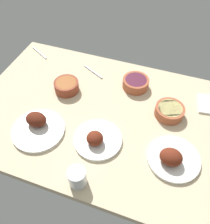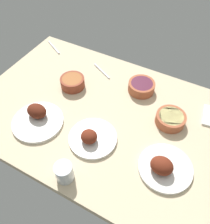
# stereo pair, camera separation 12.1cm
# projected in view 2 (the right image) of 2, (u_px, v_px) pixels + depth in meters

# --- Properties ---
(dining_table) EXTENTS (1.40, 0.90, 0.04)m
(dining_table) POSITION_uv_depth(u_px,v_px,m) (105.00, 117.00, 1.24)
(dining_table) COLOR #C6B28E
(dining_table) RESTS_ON ground
(plate_far_side) EXTENTS (0.23, 0.23, 0.08)m
(plate_far_side) POSITION_uv_depth(u_px,v_px,m) (92.00, 138.00, 1.11)
(plate_far_side) COLOR silver
(plate_far_side) RESTS_ON dining_table
(plate_near_viewer) EXTENTS (0.24, 0.24, 0.08)m
(plate_near_viewer) POSITION_uv_depth(u_px,v_px,m) (164.00, 167.00, 1.01)
(plate_near_viewer) COLOR silver
(plate_near_viewer) RESTS_ON dining_table
(plate_center_main) EXTENTS (0.26, 0.26, 0.08)m
(plate_center_main) POSITION_uv_depth(u_px,v_px,m) (37.00, 118.00, 1.18)
(plate_center_main) COLOR silver
(plate_center_main) RESTS_ON dining_table
(bowl_onions) EXTENTS (0.15, 0.15, 0.06)m
(bowl_onions) POSITION_uv_depth(u_px,v_px,m) (141.00, 86.00, 1.31)
(bowl_onions) COLOR #A35133
(bowl_onions) RESTS_ON dining_table
(bowl_potatoes) EXTENTS (0.15, 0.15, 0.05)m
(bowl_potatoes) POSITION_uv_depth(u_px,v_px,m) (171.00, 119.00, 1.17)
(bowl_potatoes) COLOR #A35133
(bowl_potatoes) RESTS_ON dining_table
(bowl_soup) EXTENTS (0.14, 0.14, 0.06)m
(bowl_soup) POSITION_uv_depth(u_px,v_px,m) (72.00, 82.00, 1.34)
(bowl_soup) COLOR brown
(bowl_soup) RESTS_ON dining_table
(water_tumbler) EXTENTS (0.08, 0.08, 0.09)m
(water_tumbler) POSITION_uv_depth(u_px,v_px,m) (64.00, 172.00, 0.97)
(water_tumbler) COLOR silver
(water_tumbler) RESTS_ON dining_table
(fork_loose) EXTENTS (0.15, 0.09, 0.01)m
(fork_loose) POSITION_uv_depth(u_px,v_px,m) (54.00, 47.00, 1.60)
(fork_loose) COLOR silver
(fork_loose) RESTS_ON dining_table
(spoon_loose) EXTENTS (0.15, 0.08, 0.01)m
(spoon_loose) POSITION_uv_depth(u_px,v_px,m) (102.00, 71.00, 1.44)
(spoon_loose) COLOR silver
(spoon_loose) RESTS_ON dining_table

